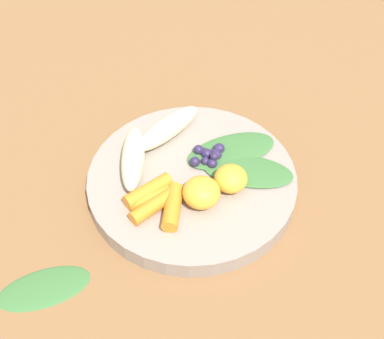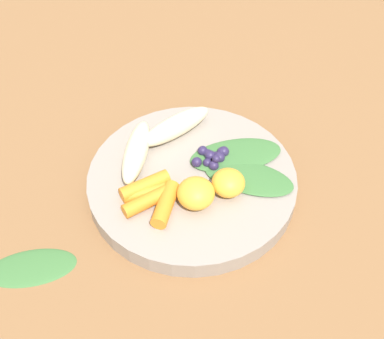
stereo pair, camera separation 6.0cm
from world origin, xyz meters
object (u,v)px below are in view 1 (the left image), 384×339
Objects in this scene: banana_peeled_left at (132,159)px; kale_leaf_stray at (44,287)px; bowl at (192,181)px; orange_segment_near at (231,179)px; banana_peeled_right at (168,128)px.

banana_peeled_left is 0.19m from kale_leaf_stray.
orange_segment_near is at bearing 79.69° from bowl.
bowl is 0.06m from orange_segment_near.
banana_peeled_right is 0.12m from orange_segment_near.
kale_leaf_stray is at bearing -35.69° from bowl.
bowl is 2.40× the size of banana_peeled_left.
orange_segment_near is at bearing 83.80° from banana_peeled_right.
kale_leaf_stray is at bearing -46.58° from orange_segment_near.
bowl is 6.49× the size of orange_segment_near.
banana_peeled_left is 0.07m from banana_peeled_right.
bowl reaches higher than kale_leaf_stray.
banana_peeled_left is at bearing -92.70° from orange_segment_near.
bowl is 2.60× the size of kale_leaf_stray.
bowl is at bearing 67.10° from banana_peeled_right.
banana_peeled_right is at bearing -126.37° from orange_segment_near.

